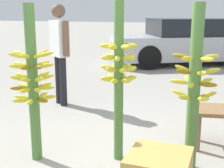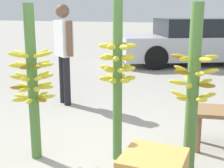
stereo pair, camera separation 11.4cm
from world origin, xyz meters
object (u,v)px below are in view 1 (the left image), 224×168
(parked_car, at_px, (187,42))
(vendor_person, at_px, (60,46))
(banana_stalk_right, at_px, (194,87))
(banana_stalk_left, at_px, (33,82))
(banana_stalk_center, at_px, (119,71))

(parked_car, bearing_deg, vendor_person, 135.75)
(banana_stalk_right, relative_size, parked_car, 0.35)
(banana_stalk_left, distance_m, vendor_person, 1.89)
(banana_stalk_left, bearing_deg, vendor_person, 112.22)
(banana_stalk_center, bearing_deg, vendor_person, 135.36)
(vendor_person, bearing_deg, parked_car, -68.58)
(vendor_person, bearing_deg, banana_stalk_left, 148.61)
(banana_stalk_left, height_order, parked_car, banana_stalk_left)
(banana_stalk_right, bearing_deg, parked_car, 98.08)
(banana_stalk_right, distance_m, parked_car, 6.29)
(parked_car, bearing_deg, banana_stalk_center, 152.45)
(banana_stalk_right, bearing_deg, banana_stalk_center, -175.72)
(banana_stalk_left, bearing_deg, parked_car, 85.00)
(banana_stalk_center, height_order, parked_car, banana_stalk_center)
(banana_stalk_left, xyz_separation_m, banana_stalk_center, (0.76, 0.29, 0.10))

